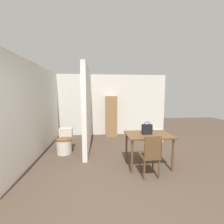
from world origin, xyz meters
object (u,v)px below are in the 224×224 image
at_px(dining_table, 148,138).
at_px(handbag, 147,129).
at_px(toilet, 65,143).
at_px(space_heater, 158,135).
at_px(wooden_chair, 150,155).
at_px(wooden_cabinet, 111,116).

relative_size(dining_table, handbag, 3.41).
xyz_separation_m(toilet, space_heater, (3.11, 0.74, -0.05)).
bearing_deg(dining_table, space_heater, 61.19).
bearing_deg(space_heater, wooden_chair, -115.69).
distance_m(handbag, space_heater, 2.13).
xyz_separation_m(dining_table, wooden_chair, (-0.12, -0.50, -0.20)).
relative_size(dining_table, toilet, 1.53).
height_order(dining_table, handbag, handbag).
bearing_deg(wooden_chair, toilet, 141.46).
relative_size(wooden_cabinet, space_heater, 3.59).
height_order(dining_table, wooden_cabinet, wooden_cabinet).
bearing_deg(dining_table, toilet, 155.09).
distance_m(dining_table, handbag, 0.22).
relative_size(dining_table, wooden_cabinet, 0.63).
bearing_deg(toilet, wooden_chair, -36.36).
xyz_separation_m(wooden_chair, wooden_cabinet, (-0.52, 3.15, 0.33)).
xyz_separation_m(handbag, wooden_cabinet, (-0.60, 2.67, -0.08)).
xyz_separation_m(wooden_chair, toilet, (-2.03, 1.49, -0.20)).
distance_m(toilet, handbag, 2.42).
bearing_deg(dining_table, wooden_cabinet, 103.61).
bearing_deg(space_heater, dining_table, -118.81).
height_order(wooden_chair, toilet, wooden_chair).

